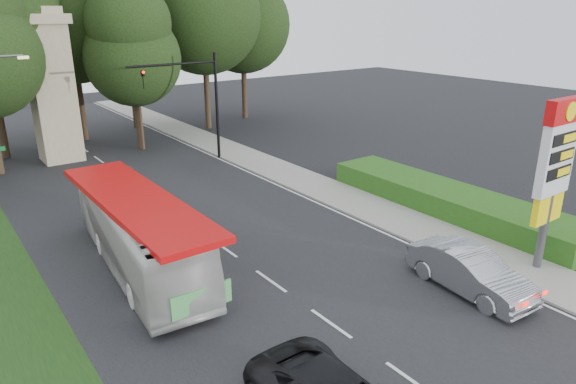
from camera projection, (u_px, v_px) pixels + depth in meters
road_surface at (214, 241)px, 23.06m from camera, size 14.00×80.00×0.02m
sidewalk_right at (352, 201)px, 27.80m from camera, size 3.00×80.00×0.12m
hedge at (450, 201)px, 26.27m from camera, size 3.00×14.00×1.20m
gas_station_pylon at (556, 163)px, 19.14m from camera, size 2.10×0.45×6.85m
traffic_signal_mast at (199, 93)px, 33.76m from camera, size 6.10×0.35×7.20m
monument at (51, 85)px, 33.86m from camera, size 3.00×3.00×10.05m
tree_east_near at (125, 11)px, 42.11m from camera, size 8.12×8.12×15.95m
tree_far_east at (242, 3)px, 45.97m from camera, size 8.68×8.68×17.05m
tree_monument_right at (131, 37)px, 35.59m from camera, size 6.72×6.72×13.20m
transit_bus at (139, 233)px, 20.28m from camera, size 3.47×10.94×3.00m
sedan_silver at (470, 271)px, 18.77m from camera, size 2.10×5.02×1.62m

